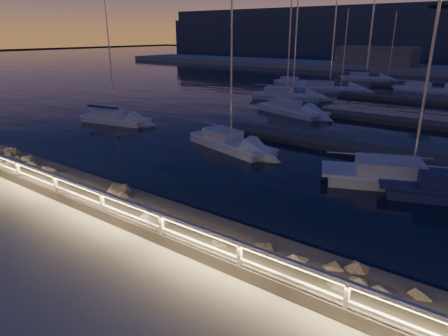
{
  "coord_description": "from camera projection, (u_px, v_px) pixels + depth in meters",
  "views": [
    {
      "loc": [
        6.39,
        -7.88,
        6.39
      ],
      "look_at": [
        -2.54,
        4.0,
        1.34
      ],
      "focal_mm": 32.0,
      "sensor_mm": 36.0,
      "label": 1
    }
  ],
  "objects": [
    {
      "name": "distant_hills",
      "position": [
        424.0,
        38.0,
        123.92
      ],
      "size": [
        230.0,
        37.5,
        18.0
      ],
      "color": "#344151",
      "rests_on": "ground"
    },
    {
      "name": "sailboat_i",
      "position": [
        293.0,
        82.0,
        56.2
      ],
      "size": [
        6.56,
        3.47,
        10.83
      ],
      "rotation": [
        0.0,
        0.0,
        -0.28
      ],
      "color": "silver",
      "rests_on": "ground"
    },
    {
      "name": "sailboat_m",
      "position": [
        364.0,
        78.0,
        61.2
      ],
      "size": [
        7.71,
        3.66,
        12.73
      ],
      "rotation": [
        0.0,
        0.0,
        0.21
      ],
      "color": "silver",
      "rests_on": "ground"
    },
    {
      "name": "riprap",
      "position": [
        214.0,
        240.0,
        13.38
      ],
      "size": [
        34.94,
        3.08,
        1.31
      ],
      "color": "#5E5951",
      "rests_on": "ground"
    },
    {
      "name": "guard_rail",
      "position": [
        209.0,
        239.0,
        11.44
      ],
      "size": [
        44.11,
        0.12,
        1.06
      ],
      "color": "silver",
      "rests_on": "ground"
    },
    {
      "name": "sailboat_f",
      "position": [
        290.0,
        109.0,
        36.29
      ],
      "size": [
        7.7,
        4.35,
        12.67
      ],
      "rotation": [
        0.0,
        0.0,
        -0.32
      ],
      "color": "silver",
      "rests_on": "ground"
    },
    {
      "name": "sailboat_c",
      "position": [
        406.0,
        176.0,
        19.26
      ],
      "size": [
        8.62,
        5.47,
        14.26
      ],
      "rotation": [
        0.0,
        0.0,
        0.41
      ],
      "color": "silver",
      "rests_on": "ground"
    },
    {
      "name": "floating_docks",
      "position": [
        434.0,
        111.0,
        36.38
      ],
      "size": [
        22.0,
        36.0,
        0.4
      ],
      "color": "#575148",
      "rests_on": "ground"
    },
    {
      "name": "sailboat_e",
      "position": [
        285.0,
        95.0,
        44.13
      ],
      "size": [
        8.13,
        4.47,
        13.42
      ],
      "rotation": [
        0.0,
        0.0,
        0.3
      ],
      "color": "silver",
      "rests_on": "ground"
    },
    {
      "name": "harbor_water",
      "position": [
        430.0,
        120.0,
        35.6
      ],
      "size": [
        400.0,
        440.0,
        0.6
      ],
      "color": "black",
      "rests_on": "ground"
    },
    {
      "name": "sailboat_a",
      "position": [
        114.0,
        118.0,
        32.6
      ],
      "size": [
        6.36,
        3.04,
        10.5
      ],
      "rotation": [
        0.0,
        0.0,
        0.21
      ],
      "color": "silver",
      "rests_on": "ground"
    },
    {
      "name": "sailboat_j",
      "position": [
        328.0,
        88.0,
        49.78
      ],
      "size": [
        8.63,
        4.73,
        14.19
      ],
      "rotation": [
        0.0,
        0.0,
        0.3
      ],
      "color": "silver",
      "rests_on": "ground"
    },
    {
      "name": "sailboat_b",
      "position": [
        229.0,
        141.0,
        25.49
      ],
      "size": [
        7.02,
        3.65,
        11.52
      ],
      "rotation": [
        0.0,
        0.0,
        -0.26
      ],
      "color": "silver",
      "rests_on": "ground"
    },
    {
      "name": "palm_left",
      "position": [
        439.0,
        9.0,
        67.45
      ],
      "size": [
        3.0,
        3.0,
        11.2
      ],
      "color": "#43321F",
      "rests_on": "ground"
    },
    {
      "name": "ground",
      "position": [
        211.0,
        263.0,
        11.65
      ],
      "size": [
        400.0,
        400.0,
        0.0
      ],
      "primitive_type": "plane",
      "color": "#AFA89E",
      "rests_on": "ground"
    },
    {
      "name": "sailboat_k",
      "position": [
        424.0,
        89.0,
        49.25
      ],
      "size": [
        7.81,
        2.51,
        13.14
      ],
      "rotation": [
        0.0,
        0.0,
        -0.02
      ],
      "color": "silver",
      "rests_on": "ground"
    }
  ]
}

